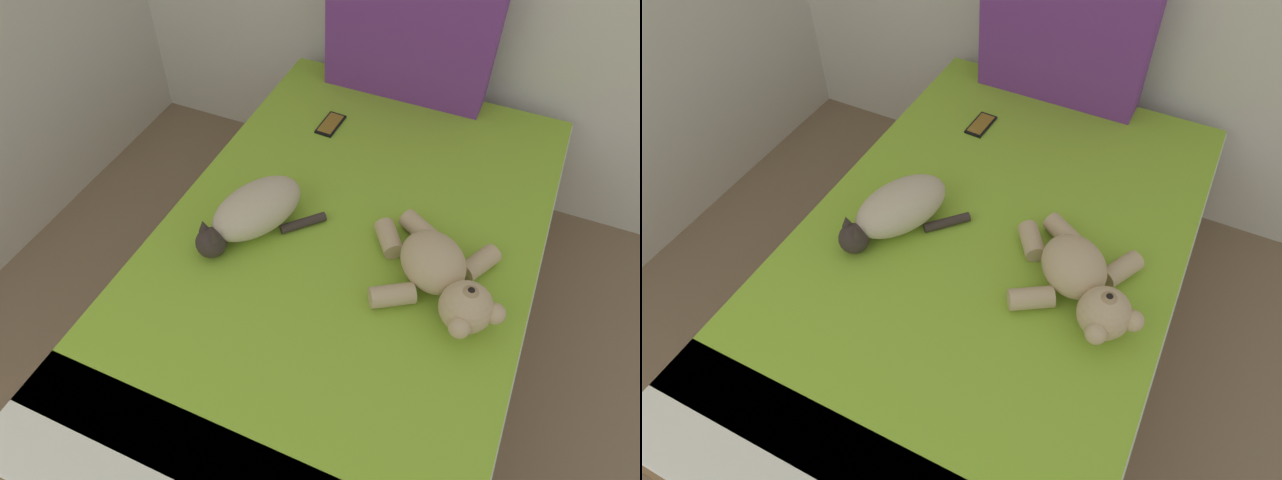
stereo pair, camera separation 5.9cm
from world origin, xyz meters
The scene contains 5 objects.
bed centered at (1.51, 2.74, 0.28)m, with size 1.26×2.03×0.57m.
patterned_cushion centered at (1.41, 3.65, 0.83)m, with size 0.67×0.15×0.53m.
cat centered at (1.20, 2.70, 0.64)m, with size 0.36×0.42×0.15m.
teddy_bear centered at (1.84, 2.69, 0.64)m, with size 0.47×0.45×0.17m.
cell_phone centered at (1.22, 3.31, 0.57)m, with size 0.08×0.15×0.01m.
Camera 2 is at (1.97, 1.64, 1.97)m, focal length 31.67 mm.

